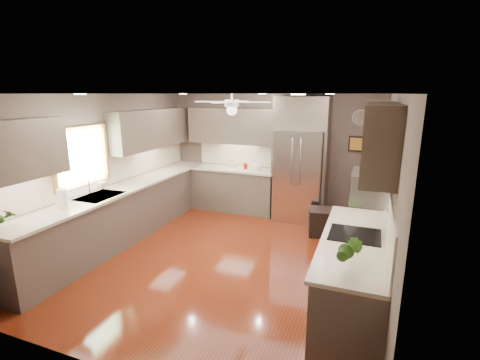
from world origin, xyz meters
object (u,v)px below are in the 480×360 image
Objects in this scene: soap_bottle at (103,184)px; refrigerator at (300,162)px; potted_plant_left at (3,217)px; microwave at (370,187)px; bowl at (256,169)px; stool at (321,222)px; potted_plant_right at (350,250)px; canister_c at (232,163)px; paper_towel at (62,200)px; canister_d at (245,166)px.

soap_bottle is 0.09× the size of refrigerator.
potted_plant_left is 4.26m from microwave.
bowl is 0.96m from refrigerator.
potted_plant_right is at bearing -77.95° from stool.
paper_towel reaches higher than canister_c.
soap_bottle is (-1.29, -2.47, 0.02)m from canister_c.
soap_bottle is 0.38× the size of microwave.
canister_d is at bearing -5.69° from canister_c.
potted_plant_right is 0.14× the size of refrigerator.
soap_bottle is 0.65× the size of potted_plant_left.
paper_towel is at bearing -170.74° from microwave.
paper_towel is (0.15, -0.96, 0.03)m from soap_bottle.
potted_plant_left is 0.95× the size of potted_plant_right.
stool is at bearing -22.87° from canister_d.
potted_plant_left is at bearing -132.87° from stool.
bowl is at bearing 52.52° from soap_bottle.
stool is (0.56, -0.69, -0.95)m from refrigerator.
potted_plant_left is 3.89m from potted_plant_right.
stool is (-0.76, 2.02, -1.24)m from microwave.
potted_plant_right reaches higher than stool.
bowl is at bearing -6.00° from canister_c.
bowl is (1.72, 4.18, -0.13)m from potted_plant_left.
potted_plant_right is at bearing -17.80° from soap_bottle.
refrigerator reaches higher than bowl.
refrigerator is at bearing 116.09° from microwave.
refrigerator is 3.03m from microwave.
canister_c is 0.32m from canister_d.
paper_towel is (-1.14, -3.43, 0.05)m from canister_c.
microwave is (3.98, 1.45, 0.38)m from potted_plant_left.
potted_plant_right is (3.98, -1.28, 0.06)m from soap_bottle.
refrigerator is at bearing 129.34° from stool.
paper_towel is at bearing -116.68° from bowl.
potted_plant_left is at bearing -112.42° from bowl.
refrigerator is at bearing 57.43° from potted_plant_left.
bowl reaches higher than stool.
refrigerator reaches higher than microwave.
refrigerator is 4.45× the size of microwave.
refrigerator is at bearing 51.91° from paper_towel.
canister_c is 2.78m from soap_bottle.
bowl is 0.72× the size of paper_towel.
stool is (1.50, -0.71, -0.73)m from bowl.
bowl is (1.85, 2.41, -0.08)m from soap_bottle.
paper_towel is at bearing -80.89° from soap_bottle.
soap_bottle is 4.18m from potted_plant_right.
canister_c reaches higher than bowl.
potted_plant_left is at bearing -172.74° from potted_plant_right.
canister_d is 0.38× the size of potted_plant_left.
bowl is at bearing 67.58° from potted_plant_left.
canister_c is at bearing 159.60° from stool.
canister_c is 2.33m from stool.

